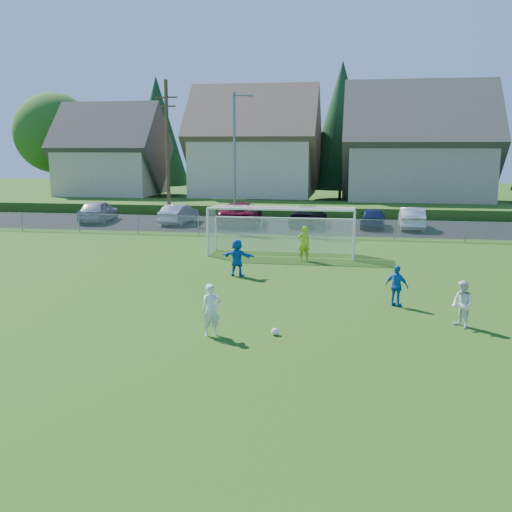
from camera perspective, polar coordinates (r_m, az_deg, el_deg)
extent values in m
plane|color=#193D0C|center=(15.55, -4.97, -10.44)|extent=(160.00, 160.00, 0.00)
plane|color=black|center=(42.08, 4.41, 2.91)|extent=(60.00, 60.00, 0.00)
cube|color=#1E420F|center=(49.45, 5.20, 4.50)|extent=(70.00, 6.00, 0.80)
sphere|color=white|center=(17.87, 1.82, -7.21)|extent=(0.22, 0.22, 0.22)
imported|color=white|center=(17.68, -4.30, -5.17)|extent=(0.68, 0.59, 1.56)
imported|color=white|center=(19.46, 19.06, -4.40)|extent=(0.83, 0.89, 1.47)
imported|color=blue|center=(21.40, 13.27, -2.81)|extent=(0.91, 0.72, 1.44)
imported|color=blue|center=(25.66, -1.81, -0.15)|extent=(1.55, 0.75, 1.61)
imported|color=#AED719|center=(29.10, 4.57, 1.21)|extent=(0.74, 0.63, 1.72)
imported|color=#9FA0A6|center=(45.43, -14.81, 4.17)|extent=(2.28, 4.84, 1.60)
imported|color=#B9B9B9|center=(43.20, -7.36, 3.98)|extent=(1.91, 4.35, 1.39)
imported|color=maroon|center=(42.30, -1.51, 4.08)|extent=(3.11, 6.02, 1.62)
imported|color=black|center=(41.81, 4.97, 3.84)|extent=(2.54, 5.14, 1.44)
imported|color=#121B40|center=(41.53, 11.09, 3.62)|extent=(1.86, 4.18, 1.40)
imported|color=silver|center=(41.51, 14.61, 3.51)|extent=(1.62, 4.44, 1.46)
cylinder|color=white|center=(30.27, -4.63, 2.26)|extent=(0.12, 0.12, 2.44)
cylinder|color=white|center=(29.36, 9.33, 1.90)|extent=(0.12, 0.12, 2.44)
cylinder|color=white|center=(29.44, 2.26, 4.45)|extent=(7.30, 0.12, 0.12)
cylinder|color=white|center=(32.05, -3.84, 2.15)|extent=(0.08, 0.08, 1.80)
cylinder|color=white|center=(31.19, 9.33, 1.81)|extent=(0.08, 0.08, 1.80)
cylinder|color=white|center=(31.29, 2.67, 3.62)|extent=(7.30, 0.08, 0.08)
cube|color=silver|center=(31.41, 2.66, 1.99)|extent=(7.30, 0.02, 1.80)
cube|color=silver|center=(31.14, -4.22, 2.50)|extent=(0.02, 1.80, 2.44)
cube|color=silver|center=(30.26, 9.34, 2.15)|extent=(0.02, 1.80, 2.44)
cube|color=silver|center=(30.33, 2.48, 4.62)|extent=(7.30, 1.80, 0.02)
cube|color=gray|center=(36.50, 3.65, 3.61)|extent=(52.00, 0.03, 0.03)
cube|color=gray|center=(36.57, 3.64, 2.72)|extent=(52.00, 0.02, 1.14)
cylinder|color=gray|center=(36.57, 3.64, 2.72)|extent=(0.06, 0.06, 1.20)
cylinder|color=slate|center=(40.89, -2.07, 9.04)|extent=(0.18, 0.18, 9.00)
cylinder|color=slate|center=(40.91, -1.40, 15.07)|extent=(1.20, 0.12, 0.12)
cube|color=slate|center=(40.79, -0.54, 15.02)|extent=(0.36, 0.18, 0.12)
cylinder|color=#473321|center=(43.12, -8.42, 9.68)|extent=(0.26, 0.26, 10.00)
cube|color=#473321|center=(43.24, -8.56, 14.72)|extent=(1.60, 0.10, 0.10)
cube|color=#473321|center=(43.20, -8.54, 13.92)|extent=(1.30, 0.10, 0.10)
cube|color=tan|center=(60.90, -13.51, 7.88)|extent=(9.00, 8.00, 4.50)
pyramid|color=#423D38|center=(60.99, -13.79, 14.14)|extent=(9.90, 8.80, 4.41)
cube|color=#C6B58E|center=(57.90, -0.12, 8.54)|extent=(11.00, 9.00, 5.50)
pyramid|color=brown|center=(58.14, -0.13, 16.16)|extent=(12.10, 9.90, 4.96)
cube|color=tan|center=(56.34, 15.07, 7.87)|extent=(12.00, 10.00, 5.00)
pyramid|color=#4C473F|center=(56.59, 15.47, 16.00)|extent=(13.20, 11.00, 5.52)
cylinder|color=#382616|center=(67.99, -18.42, 6.98)|extent=(0.36, 0.36, 3.96)
sphere|color=#2B5B19|center=(67.91, -18.66, 11.05)|extent=(8.36, 8.36, 8.36)
cylinder|color=#382616|center=(67.80, -9.22, 6.20)|extent=(0.30, 0.30, 1.20)
cone|color=#143819|center=(67.64, -9.38, 11.65)|extent=(6.76, 6.76, 11.70)
cylinder|color=#382616|center=(66.27, -0.67, 6.23)|extent=(0.30, 0.30, 1.20)
cone|color=#143819|center=(66.10, -0.68, 11.43)|extent=(6.24, 6.24, 10.80)
cylinder|color=#382616|center=(62.26, 7.98, 5.86)|extent=(0.30, 0.30, 1.20)
cone|color=#143819|center=(62.10, 8.14, 12.22)|extent=(7.28, 7.28, 12.60)
cylinder|color=#382616|center=(64.68, 17.01, 6.90)|extent=(0.36, 0.36, 3.96)
sphere|color=#2B5B19|center=(64.59, 17.25, 11.18)|extent=(8.36, 8.36, 8.36)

